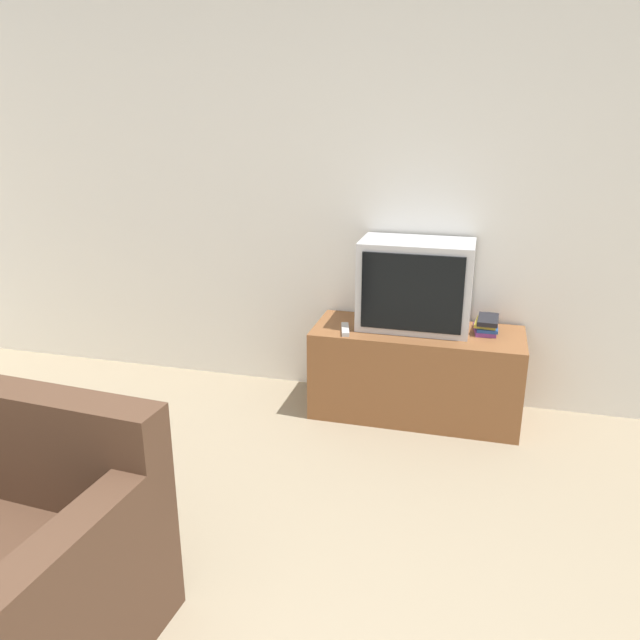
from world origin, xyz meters
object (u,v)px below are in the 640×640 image
at_px(book_stack, 487,325).
at_px(television, 415,285).
at_px(tv_stand, 416,373).
at_px(remote_on_stand, 345,329).

bearing_deg(book_stack, television, -178.13).
distance_m(television, book_stack, 0.48).
bearing_deg(tv_stand, television, 121.26).
xyz_separation_m(television, book_stack, (0.43, 0.01, -0.22)).
relative_size(tv_stand, remote_on_stand, 6.26).
xyz_separation_m(tv_stand, remote_on_stand, (-0.42, -0.13, 0.29)).
xyz_separation_m(tv_stand, television, (-0.04, 0.06, 0.54)).
bearing_deg(book_stack, remote_on_stand, -166.09).
relative_size(television, remote_on_stand, 3.30).
distance_m(tv_stand, television, 0.54).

